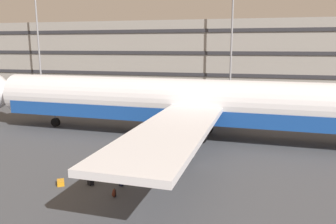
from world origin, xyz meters
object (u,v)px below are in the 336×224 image
(suitcase_large, at_px, (90,179))
(airliner, at_px, (194,103))
(suitcase_laid_flat, at_px, (61,183))
(backpack_teal, at_px, (114,193))
(backpack_small, at_px, (94,171))
(backpack_red, at_px, (121,182))

(suitcase_large, bearing_deg, airliner, 70.43)
(suitcase_laid_flat, distance_m, backpack_teal, 3.82)
(airliner, xyz_separation_m, suitcase_laid_flat, (-6.00, -12.37, -2.99))
(suitcase_laid_flat, bearing_deg, airliner, 64.11)
(airliner, height_order, suitcase_large, airliner)
(suitcase_large, bearing_deg, backpack_small, 109.61)
(backpack_red, bearing_deg, backpack_small, 151.81)
(backpack_small, bearing_deg, suitcase_laid_flat, -121.07)
(airliner, height_order, backpack_teal, airliner)
(airliner, relative_size, backpack_red, 76.79)
(backpack_red, bearing_deg, airliner, 78.39)
(backpack_red, bearing_deg, suitcase_large, -171.50)
(suitcase_laid_flat, bearing_deg, backpack_teal, -11.68)
(backpack_teal, height_order, backpack_small, backpack_small)
(airliner, xyz_separation_m, suitcase_large, (-4.25, -11.96, -2.76))
(suitcase_large, height_order, backpack_small, suitcase_large)
(backpack_small, bearing_deg, suitcase_large, -70.39)
(airliner, relative_size, suitcase_large, 53.91)
(suitcase_laid_flat, relative_size, suitcase_large, 0.94)
(backpack_teal, bearing_deg, backpack_small, 132.86)
(suitcase_large, distance_m, backpack_small, 1.67)
(suitcase_laid_flat, relative_size, backpack_small, 1.38)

